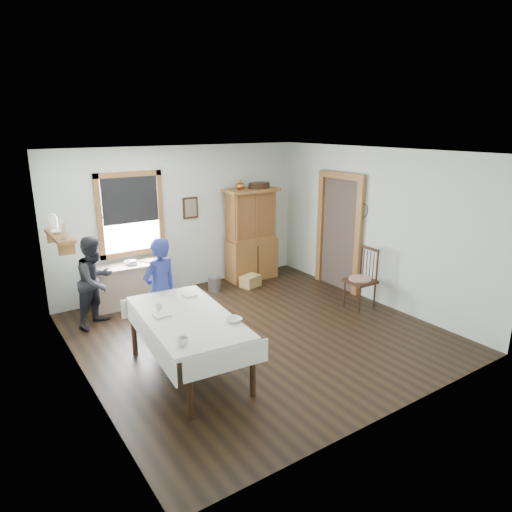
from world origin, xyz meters
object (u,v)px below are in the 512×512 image
at_px(spindle_chair, 360,278).
at_px(wicker_basket, 250,281).
at_px(pail, 215,284).
at_px(work_counter, 131,285).
at_px(china_hutch, 252,235).
at_px(woman_blue, 161,294).
at_px(dining_table, 188,345).
at_px(figure_dark, 96,284).

distance_m(spindle_chair, wicker_basket, 2.21).
bearing_deg(pail, work_counter, 172.59).
height_order(china_hutch, woman_blue, china_hutch).
height_order(work_counter, pail, work_counter).
distance_m(china_hutch, dining_table, 3.86).
distance_m(dining_table, woman_blue, 1.13).
distance_m(work_counter, dining_table, 2.68).
distance_m(work_counter, china_hutch, 2.60).
relative_size(wicker_basket, figure_dark, 0.28).
height_order(work_counter, spindle_chair, spindle_chair).
height_order(work_counter, wicker_basket, work_counter).
height_order(work_counter, woman_blue, woman_blue).
relative_size(work_counter, wicker_basket, 3.39).
xyz_separation_m(china_hutch, wicker_basket, (-0.30, -0.41, -0.81)).
bearing_deg(pail, wicker_basket, -15.68).
xyz_separation_m(pail, woman_blue, (-1.63, -1.39, 0.58)).
distance_m(china_hutch, figure_dark, 3.30).
distance_m(work_counter, pail, 1.58).
relative_size(dining_table, pail, 7.45).
relative_size(work_counter, dining_table, 0.64).
height_order(wicker_basket, figure_dark, figure_dark).
height_order(pail, wicker_basket, pail).
xyz_separation_m(spindle_chair, woman_blue, (-3.32, 0.73, 0.19)).
xyz_separation_m(china_hutch, figure_dark, (-3.25, -0.52, -0.26)).
relative_size(dining_table, spindle_chair, 1.89).
bearing_deg(china_hutch, woman_blue, -147.24).
height_order(pail, figure_dark, figure_dark).
xyz_separation_m(china_hutch, spindle_chair, (0.70, -2.33, -0.40)).
relative_size(pail, wicker_basket, 0.71).
distance_m(china_hutch, wicker_basket, 0.96).
distance_m(work_counter, woman_blue, 1.63).
bearing_deg(work_counter, spindle_chair, -32.03).
xyz_separation_m(work_counter, spindle_chair, (3.24, -2.32, 0.16)).
height_order(china_hutch, wicker_basket, china_hutch).
bearing_deg(woman_blue, spindle_chair, 150.55).
relative_size(pail, woman_blue, 0.19).
bearing_deg(wicker_basket, dining_table, -136.83).
xyz_separation_m(spindle_chair, figure_dark, (-3.95, 1.81, 0.14)).
bearing_deg(woman_blue, dining_table, 67.64).
height_order(china_hutch, spindle_chair, china_hutch).
height_order(dining_table, wicker_basket, dining_table).
bearing_deg(woman_blue, wicker_basket, -169.84).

